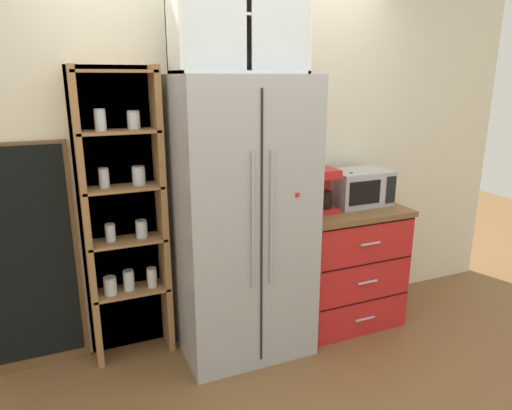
{
  "coord_description": "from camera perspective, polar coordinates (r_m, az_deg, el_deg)",
  "views": [
    {
      "loc": [
        -1.06,
        -2.66,
        1.84
      ],
      "look_at": [
        0.1,
        0.04,
        1.02
      ],
      "focal_mm": 32.22,
      "sensor_mm": 36.0,
      "label": 1
    }
  ],
  "objects": [
    {
      "name": "bottle_cobalt",
      "position": [
        3.41,
        11.61,
        1.51
      ],
      "size": [
        0.06,
        0.06,
        0.26
      ],
      "color": "navy",
      "rests_on": "counter_cabinet"
    },
    {
      "name": "refrigerator",
      "position": [
        3.04,
        -1.73,
        -1.89
      ],
      "size": [
        0.85,
        0.65,
        1.86
      ],
      "color": "#ADAFB5",
      "rests_on": "ground"
    },
    {
      "name": "chalkboard_menu",
      "position": [
        3.19,
        -26.5,
        -6.23
      ],
      "size": [
        0.6,
        0.04,
        1.48
      ],
      "color": "brown",
      "rests_on": "ground"
    },
    {
      "name": "microwave",
      "position": [
        3.53,
        12.62,
        2.17
      ],
      "size": [
        0.44,
        0.33,
        0.26
      ],
      "color": "#ADAFB5",
      "rests_on": "counter_cabinet"
    },
    {
      "name": "ground_plane",
      "position": [
        3.4,
        -1.37,
        -17.16
      ],
      "size": [
        10.74,
        10.74,
        0.0
      ],
      "primitive_type": "plane",
      "color": "brown"
    },
    {
      "name": "pantry_shelf_column",
      "position": [
        3.1,
        -16.07,
        -1.12
      ],
      "size": [
        0.55,
        0.25,
        1.91
      ],
      "color": "brown",
      "rests_on": "ground"
    },
    {
      "name": "mug_red",
      "position": [
        3.45,
        11.35,
        0.49
      ],
      "size": [
        0.11,
        0.07,
        0.09
      ],
      "color": "red",
      "rests_on": "counter_cabinet"
    },
    {
      "name": "wall_back_cream",
      "position": [
        3.29,
        -4.13,
        5.63
      ],
      "size": [
        5.03,
        0.1,
        2.55
      ],
      "primitive_type": "cube",
      "color": "silver",
      "rests_on": "ground"
    },
    {
      "name": "counter_cabinet",
      "position": [
        3.61,
        10.95,
        -7.24
      ],
      "size": [
        0.81,
        0.6,
        0.91
      ],
      "color": "red",
      "rests_on": "ground"
    },
    {
      "name": "upper_cabinet",
      "position": [
        2.96,
        -2.31,
        22.23
      ],
      "size": [
        0.82,
        0.32,
        0.65
      ],
      "color": "silver",
      "rests_on": "refrigerator"
    },
    {
      "name": "coffee_maker",
      "position": [
        3.3,
        8.16,
        1.93
      ],
      "size": [
        0.17,
        0.2,
        0.31
      ],
      "color": "red",
      "rests_on": "counter_cabinet"
    }
  ]
}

